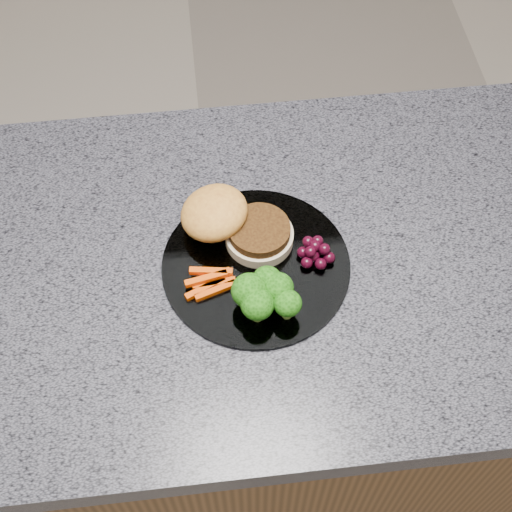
{
  "coord_description": "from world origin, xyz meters",
  "views": [
    {
      "loc": [
        -0.0,
        -0.54,
        1.73
      ],
      "look_at": [
        0.06,
        -0.01,
        0.93
      ],
      "focal_mm": 50.0,
      "sensor_mm": 36.0,
      "label": 1
    }
  ],
  "objects_px": {
    "island_cabinet": "(226,394)",
    "burger": "(230,222)",
    "plate": "(256,265)",
    "grape_bunch": "(315,251)"
  },
  "relations": [
    {
      "from": "island_cabinet",
      "to": "burger",
      "type": "distance_m",
      "value": 0.5
    },
    {
      "from": "plate",
      "to": "burger",
      "type": "height_order",
      "value": "burger"
    },
    {
      "from": "island_cabinet",
      "to": "burger",
      "type": "bearing_deg",
      "value": 59.6
    },
    {
      "from": "plate",
      "to": "burger",
      "type": "relative_size",
      "value": 1.5
    },
    {
      "from": "grape_bunch",
      "to": "island_cabinet",
      "type": "bearing_deg",
      "value": 176.46
    },
    {
      "from": "plate",
      "to": "grape_bunch",
      "type": "distance_m",
      "value": 0.08
    },
    {
      "from": "burger",
      "to": "island_cabinet",
      "type": "bearing_deg",
      "value": -108.37
    },
    {
      "from": "island_cabinet",
      "to": "burger",
      "type": "relative_size",
      "value": 6.93
    },
    {
      "from": "plate",
      "to": "grape_bunch",
      "type": "xyz_separation_m",
      "value": [
        0.08,
        0.0,
        0.02
      ]
    },
    {
      "from": "island_cabinet",
      "to": "burger",
      "type": "xyz_separation_m",
      "value": [
        0.03,
        0.05,
        0.5
      ]
    }
  ]
}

